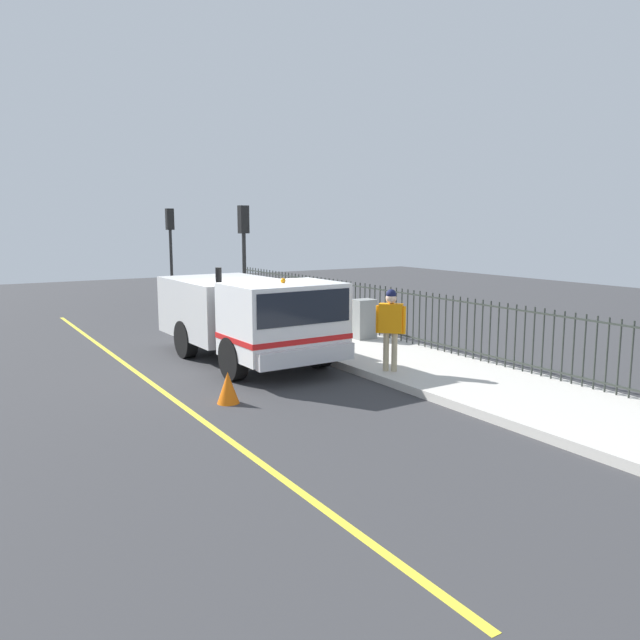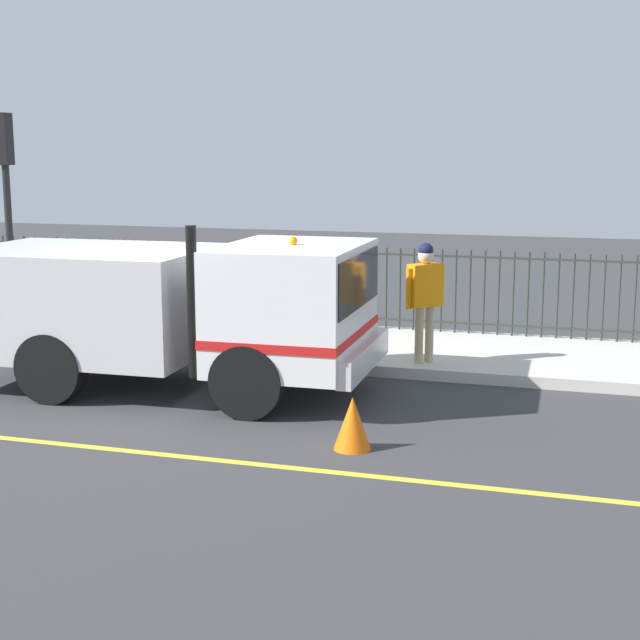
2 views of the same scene
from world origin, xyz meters
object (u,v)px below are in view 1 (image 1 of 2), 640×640
Objects in this scene: traffic_light_near at (244,241)px; traffic_cone at (228,388)px; worker_standing at (391,321)px; utility_cabinet at (364,319)px; work_truck at (250,312)px; traffic_light_mid at (170,236)px.

traffic_light_near reaches higher than traffic_cone.
worker_standing is 1.63× the size of utility_cabinet.
worker_standing is (1.94, -3.08, 0.03)m from work_truck.
traffic_light_near is at bearing -114.81° from work_truck.
work_truck reaches higher than utility_cabinet.
traffic_light_near reaches higher than work_truck.
utility_cabinet is at bearing 31.30° from traffic_cone.
work_truck is at bearing -11.43° from worker_standing.
traffic_cone is at bearing 71.84° from traffic_light_mid.
worker_standing is 0.48× the size of traffic_light_near.
traffic_light_mid reaches higher than work_truck.
traffic_light_near is 8.23m from traffic_cone.
traffic_light_mid is (-0.25, 14.11, 1.61)m from worker_standing.
worker_standing is 7.23m from traffic_light_near.
traffic_cone is (-3.59, -6.95, -2.56)m from traffic_light_near.
work_truck is at bearing 57.61° from traffic_light_near.
traffic_light_near is (1.69, 3.96, 1.61)m from work_truck.
work_truck is at bearing -173.11° from utility_cabinet.
worker_standing is at bearing 120.51° from work_truck.
utility_cabinet is 6.63m from traffic_cone.
utility_cabinet is 1.83× the size of traffic_cone.
worker_standing is 0.48× the size of traffic_light_mid.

